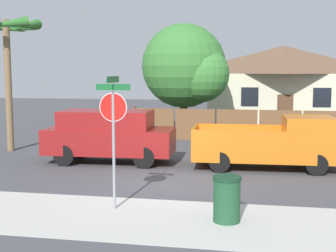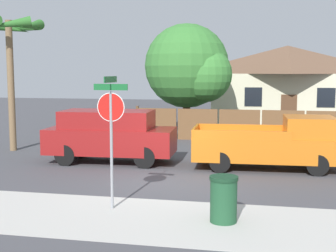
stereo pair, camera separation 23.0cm
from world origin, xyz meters
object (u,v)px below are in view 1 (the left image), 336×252
(house, at_px, (282,83))
(stop_sign, at_px, (113,120))
(oak_tree, at_px, (187,68))
(red_suv, at_px, (109,135))
(trash_bin, at_px, (227,199))
(orange_pickup, at_px, (273,144))
(palm_tree, at_px, (6,37))

(house, height_order, stop_sign, house)
(house, bearing_deg, oak_tree, -126.86)
(red_suv, bearing_deg, house, 62.82)
(oak_tree, relative_size, trash_bin, 5.60)
(red_suv, xyz_separation_m, stop_sign, (1.92, -5.55, 1.14))
(orange_pickup, height_order, stop_sign, stop_sign)
(palm_tree, xyz_separation_m, red_suv, (4.87, -1.66, -3.71))
(orange_pickup, bearing_deg, trash_bin, -103.79)
(trash_bin, bearing_deg, palm_tree, 141.11)
(trash_bin, bearing_deg, stop_sign, 170.05)
(orange_pickup, relative_size, stop_sign, 1.58)
(red_suv, bearing_deg, oak_tree, 75.64)
(oak_tree, bearing_deg, stop_sign, -89.08)
(oak_tree, xyz_separation_m, orange_pickup, (4.18, -8.08, -2.64))
(house, bearing_deg, stop_sign, -103.63)
(house, distance_m, palm_tree, 17.95)
(stop_sign, relative_size, trash_bin, 3.10)
(red_suv, height_order, stop_sign, stop_sign)
(house, height_order, red_suv, house)
(house, height_order, trash_bin, house)
(trash_bin, bearing_deg, oak_tree, 101.88)
(house, distance_m, stop_sign, 21.18)
(orange_pickup, distance_m, stop_sign, 6.95)
(oak_tree, height_order, trash_bin, oak_tree)
(palm_tree, bearing_deg, trash_bin, -38.89)
(palm_tree, height_order, orange_pickup, palm_tree)
(house, bearing_deg, trash_bin, -96.07)
(palm_tree, bearing_deg, oak_tree, 44.37)
(house, relative_size, stop_sign, 3.02)
(red_suv, distance_m, stop_sign, 5.98)
(palm_tree, relative_size, stop_sign, 1.71)
(house, height_order, orange_pickup, house)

